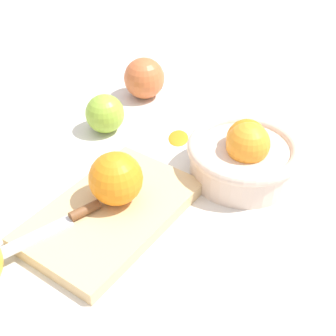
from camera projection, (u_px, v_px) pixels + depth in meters
ground_plane at (133, 192)px, 0.72m from camera, size 2.40×2.40×0.00m
bowl at (244, 154)px, 0.73m from camera, size 0.18×0.18×0.10m
cutting_board at (111, 213)px, 0.67m from camera, size 0.27×0.19×0.02m
orange_on_board at (116, 179)px, 0.65m from camera, size 0.08×0.08×0.08m
knife at (64, 222)px, 0.63m from camera, size 0.16×0.05×0.01m
apple_front_left at (105, 114)px, 0.83m from camera, size 0.07×0.07×0.07m
apple_front_left_2 at (144, 78)px, 0.93m from camera, size 0.08×0.08×0.08m
citrus_peel at (178, 136)px, 0.83m from camera, size 0.06×0.06×0.01m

